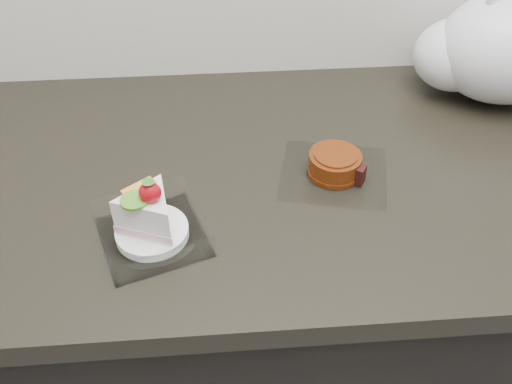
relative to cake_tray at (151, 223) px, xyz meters
name	(u,v)px	position (x,y,z in m)	size (l,w,h in m)	color
counter	(308,322)	(0.28, 0.15, -0.48)	(2.04, 0.64, 0.90)	black
cake_tray	(151,223)	(0.00, 0.00, 0.00)	(0.18, 0.18, 0.11)	white
mooncake_wrap	(335,166)	(0.29, 0.12, -0.01)	(0.20, 0.19, 0.04)	white
plastic_bag	(500,48)	(0.62, 0.33, 0.07)	(0.31, 0.22, 0.25)	silver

